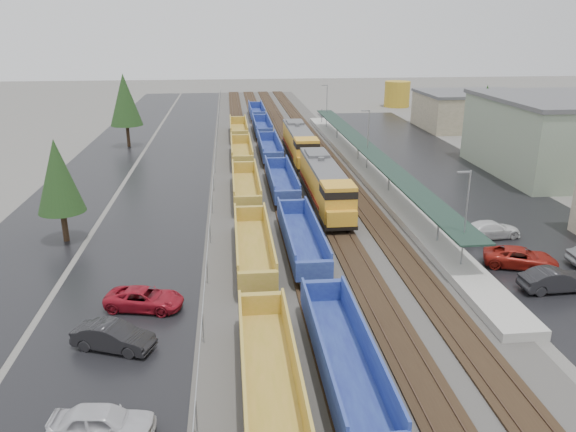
# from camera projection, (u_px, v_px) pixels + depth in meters

# --- Properties ---
(ballast_strip) EXTENTS (20.00, 160.00, 0.08)m
(ballast_strip) POSITION_uv_depth(u_px,v_px,m) (284.00, 157.00, 79.28)
(ballast_strip) COLOR #302D2B
(ballast_strip) RESTS_ON ground
(trackbed) EXTENTS (14.60, 160.00, 0.22)m
(trackbed) POSITION_uv_depth(u_px,v_px,m) (284.00, 156.00, 79.24)
(trackbed) COLOR black
(trackbed) RESTS_ON ground
(west_parking_lot) EXTENTS (10.00, 160.00, 0.02)m
(west_parking_lot) POSITION_uv_depth(u_px,v_px,m) (176.00, 160.00, 77.80)
(west_parking_lot) COLOR black
(west_parking_lot) RESTS_ON ground
(west_road) EXTENTS (9.00, 160.00, 0.02)m
(west_road) POSITION_uv_depth(u_px,v_px,m) (102.00, 162.00, 76.80)
(west_road) COLOR black
(west_road) RESTS_ON ground
(east_commuter_lot) EXTENTS (16.00, 100.00, 0.02)m
(east_commuter_lot) POSITION_uv_depth(u_px,v_px,m) (439.00, 172.00, 71.77)
(east_commuter_lot) COLOR black
(east_commuter_lot) RESTS_ON ground
(station_platform) EXTENTS (3.00, 80.00, 8.00)m
(station_platform) POSITION_uv_depth(u_px,v_px,m) (367.00, 168.00, 70.60)
(station_platform) COLOR #9E9B93
(station_platform) RESTS_ON ground
(chainlink_fence) EXTENTS (0.08, 160.04, 2.02)m
(chainlink_fence) POSITION_uv_depth(u_px,v_px,m) (216.00, 150.00, 76.36)
(chainlink_fence) COLOR gray
(chainlink_fence) RESTS_ON ground
(distant_hills) EXTENTS (301.00, 140.00, 25.20)m
(distant_hills) POSITION_uv_depth(u_px,v_px,m) (358.00, 71.00, 225.49)
(distant_hills) COLOR #475743
(distant_hills) RESTS_ON ground
(tree_west_near) EXTENTS (3.96, 3.96, 9.00)m
(tree_west_near) POSITION_uv_depth(u_px,v_px,m) (58.00, 176.00, 47.00)
(tree_west_near) COLOR #332316
(tree_west_near) RESTS_ON ground
(tree_west_far) EXTENTS (4.84, 4.84, 11.00)m
(tree_west_far) POSITION_uv_depth(u_px,v_px,m) (125.00, 100.00, 84.10)
(tree_west_far) COLOR #332316
(tree_west_far) RESTS_ON ground
(tree_east) EXTENTS (4.40, 4.40, 10.00)m
(tree_east) POSITION_uv_depth(u_px,v_px,m) (485.00, 111.00, 78.10)
(tree_east) COLOR #332316
(tree_east) RESTS_ON ground
(locomotive_lead) EXTENTS (2.97, 19.59, 4.44)m
(locomotive_lead) POSITION_uv_depth(u_px,v_px,m) (325.00, 184.00, 57.34)
(locomotive_lead) COLOR black
(locomotive_lead) RESTS_ON ground
(locomotive_trail) EXTENTS (2.97, 19.59, 4.44)m
(locomotive_trail) POSITION_uv_depth(u_px,v_px,m) (300.00, 143.00, 77.10)
(locomotive_trail) COLOR black
(locomotive_trail) RESTS_ON ground
(well_string_yellow) EXTENTS (2.76, 101.97, 2.45)m
(well_string_yellow) POSITION_uv_depth(u_px,v_px,m) (249.00, 212.00, 52.43)
(well_string_yellow) COLOR #A38F2D
(well_string_yellow) RESTS_ON ground
(well_string_blue) EXTENTS (2.72, 120.71, 2.41)m
(well_string_blue) POSITION_uv_depth(u_px,v_px,m) (281.00, 182.00, 62.60)
(well_string_blue) COLOR navy
(well_string_blue) RESTS_ON ground
(storage_tank) EXTENTS (5.68, 5.68, 5.68)m
(storage_tank) POSITION_uv_depth(u_px,v_px,m) (397.00, 94.00, 127.05)
(storage_tank) COLOR #B69124
(storage_tank) RESTS_ON ground
(parked_car_west_a) EXTENTS (2.36, 4.91, 1.62)m
(parked_car_west_a) POSITION_uv_depth(u_px,v_px,m) (103.00, 423.00, 25.37)
(parked_car_west_a) COLOR silver
(parked_car_west_a) RESTS_ON ground
(parked_car_west_b) EXTENTS (3.26, 5.07, 1.58)m
(parked_car_west_b) POSITION_uv_depth(u_px,v_px,m) (113.00, 337.00, 32.39)
(parked_car_west_b) COLOR black
(parked_car_west_b) RESTS_ON ground
(parked_car_west_c) EXTENTS (3.43, 5.52, 1.43)m
(parked_car_west_c) POSITION_uv_depth(u_px,v_px,m) (145.00, 299.00, 37.02)
(parked_car_west_c) COLOR maroon
(parked_car_west_c) RESTS_ON ground
(parked_car_east_a) EXTENTS (1.93, 5.03, 1.64)m
(parked_car_east_a) POSITION_uv_depth(u_px,v_px,m) (555.00, 280.00, 39.47)
(parked_car_east_a) COLOR black
(parked_car_east_a) RESTS_ON ground
(parked_car_east_b) EXTENTS (4.34, 6.06, 1.53)m
(parked_car_east_b) POSITION_uv_depth(u_px,v_px,m) (521.00, 258.00, 43.38)
(parked_car_east_b) COLOR maroon
(parked_car_east_b) RESTS_ON ground
(parked_car_east_c) EXTENTS (2.64, 5.36, 1.50)m
(parked_car_east_c) POSITION_uv_depth(u_px,v_px,m) (491.00, 230.00, 49.38)
(parked_car_east_c) COLOR silver
(parked_car_east_c) RESTS_ON ground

